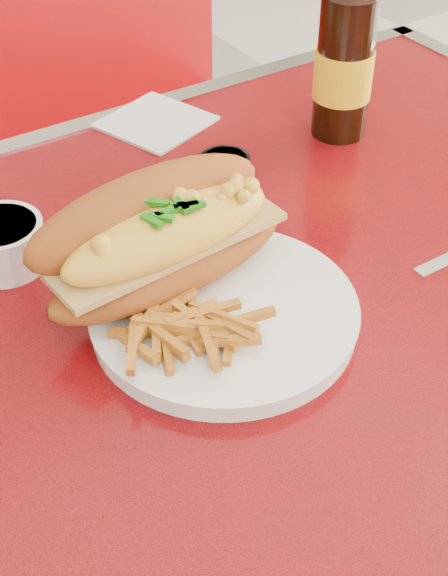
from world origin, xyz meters
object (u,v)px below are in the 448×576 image
mac_hoagie (161,235)px  beer_bottle (345,53)px  gravy_ramekin (2,243)px  sauce_cup_right (225,167)px  fork (249,338)px  dinner_plate (224,313)px  diner_table (219,429)px

mac_hoagie → beer_bottle: size_ratio=0.94×
gravy_ramekin → sauce_cup_right: (0.27, 0.01, -0.01)m
fork → sauce_cup_right: sauce_cup_right is taller
dinner_plate → beer_bottle: 0.39m
diner_table → gravy_ramekin: size_ratio=12.14×
sauce_cup_right → fork: bearing=-118.9°
diner_table → sauce_cup_right: 0.29m
fork → sauce_cup_right: (0.14, 0.25, -0.00)m
dinner_plate → mac_hoagie: mac_hoagie is taller
fork → gravy_ramekin: (-0.13, 0.24, 0.01)m
mac_hoagie → dinner_plate: bearing=-75.6°
diner_table → beer_bottle: 0.46m
gravy_ramekin → fork: bearing=-61.1°
mac_hoagie → fork: (0.02, -0.12, -0.05)m
sauce_cup_right → gravy_ramekin: bearing=-177.9°
diner_table → sauce_cup_right: size_ratio=17.23×
dinner_plate → gravy_ramekin: gravy_ramekin is taller
fork → dinner_plate: bearing=8.3°
diner_table → dinner_plate: (0.00, -0.01, 0.17)m
gravy_ramekin → beer_bottle: bearing=3.1°
mac_hoagie → fork: mac_hoagie is taller
diner_table → mac_hoagie: bearing=110.8°
dinner_plate → gravy_ramekin: 0.24m
fork → beer_bottle: beer_bottle is taller
gravy_ramekin → sauce_cup_right: 0.27m
dinner_plate → fork: 0.05m
gravy_ramekin → mac_hoagie: bearing=-47.4°
dinner_plate → fork: bearing=-95.5°
gravy_ramekin → beer_bottle: size_ratio=0.37×
fork → gravy_ramekin: size_ratio=1.23×
diner_table → dinner_plate: 0.17m
dinner_plate → mac_hoagie: bearing=108.7°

